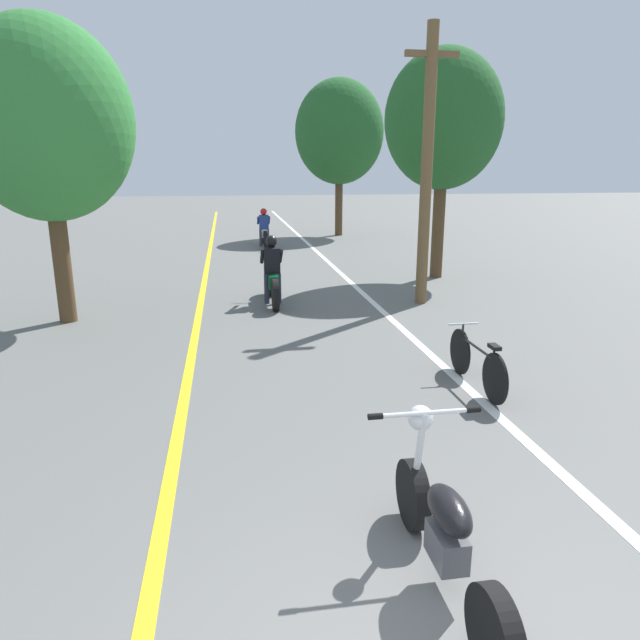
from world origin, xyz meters
name	(u,v)px	position (x,y,z in m)	size (l,w,h in m)	color
lane_stripe_center	(205,279)	(-1.70, 13.19, 0.00)	(0.14, 48.00, 0.01)	yellow
lane_stripe_edge	(342,274)	(2.02, 13.19, 0.00)	(0.14, 48.00, 0.01)	white
utility_pole	(427,166)	(3.04, 9.59, 2.89)	(1.10, 0.24, 5.61)	brown
roadside_tree_right_near	(444,121)	(4.44, 12.44, 4.00)	(3.01, 2.71, 5.75)	#513A23
roadside_tree_right_far	(339,132)	(3.75, 22.52, 4.28)	(3.72, 3.34, 6.43)	#513A23
roadside_tree_left	(45,122)	(-4.14, 9.20, 3.63)	(3.05, 2.75, 5.41)	#513A23
motorcycle_foreground	(445,530)	(0.33, 1.24, 0.42)	(0.87, 2.04, 1.10)	black
motorcycle_rider_lead	(272,278)	(-0.14, 10.10, 0.56)	(0.50, 2.11, 1.47)	black
motorcycle_rider_far	(264,232)	(0.30, 19.38, 0.54)	(0.50, 2.04, 1.40)	black
bicycle_parked	(477,362)	(2.13, 4.71, 0.35)	(0.44, 1.75, 0.76)	black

